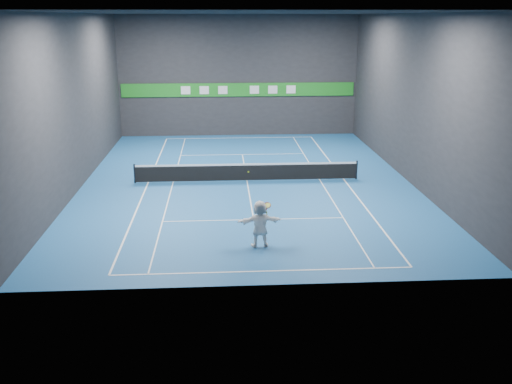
{
  "coord_description": "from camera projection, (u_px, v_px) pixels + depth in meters",
  "views": [
    {
      "loc": [
        -1.43,
        -30.67,
        8.8
      ],
      "look_at": [
        0.06,
        -7.01,
        1.5
      ],
      "focal_mm": 40.0,
      "sensor_mm": 36.0,
      "label": 1
    }
  ],
  "objects": [
    {
      "name": "sideline_singles_left",
      "position": [
        173.0,
        182.0,
        31.68
      ],
      "size": [
        0.06,
        23.78,
        0.01
      ],
      "primitive_type": "cube",
      "color": "white",
      "rests_on": "ground"
    },
    {
      "name": "sideline_doubles_left",
      "position": [
        148.0,
        183.0,
        31.59
      ],
      "size": [
        0.08,
        23.78,
        0.01
      ],
      "primitive_type": "cube",
      "color": "white",
      "rests_on": "ground"
    },
    {
      "name": "sideline_doubles_right",
      "position": [
        344.0,
        179.0,
        32.26
      ],
      "size": [
        0.08,
        23.78,
        0.01
      ],
      "primitive_type": "cube",
      "color": "white",
      "rests_on": "ground"
    },
    {
      "name": "center_service_line",
      "position": [
        247.0,
        181.0,
        31.93
      ],
      "size": [
        0.06,
        12.8,
        0.01
      ],
      "primitive_type": "cube",
      "color": "white",
      "rests_on": "ground"
    },
    {
      "name": "baseline_far",
      "position": [
        239.0,
        138.0,
        43.27
      ],
      "size": [
        10.98,
        0.08,
        0.01
      ],
      "primitive_type": "cube",
      "color": "white",
      "rests_on": "ground"
    },
    {
      "name": "wall_left",
      "position": [
        76.0,
        102.0,
        30.06
      ],
      "size": [
        0.1,
        26.0,
        9.0
      ],
      "primitive_type": "cube",
      "color": "#252427",
      "rests_on": "ground"
    },
    {
      "name": "service_line_far",
      "position": [
        242.0,
        154.0,
        38.03
      ],
      "size": [
        8.23,
        0.06,
        0.01
      ],
      "primitive_type": "cube",
      "color": "white",
      "rests_on": "ground"
    },
    {
      "name": "sideline_singles_right",
      "position": [
        320.0,
        180.0,
        32.17
      ],
      "size": [
        0.06,
        23.78,
        0.01
      ],
      "primitive_type": "cube",
      "color": "white",
      "rests_on": "ground"
    },
    {
      "name": "tennis_racket",
      "position": [
        267.0,
        206.0,
        22.42
      ],
      "size": [
        0.39,
        0.33,
        0.6
      ],
      "color": "#B01412",
      "rests_on": "player"
    },
    {
      "name": "ceiling",
      "position": [
        246.0,
        13.0,
        29.28
      ],
      "size": [
        26.0,
        26.0,
        0.0
      ],
      "primitive_type": "plane",
      "color": "black",
      "rests_on": "ground"
    },
    {
      "name": "baseline_near",
      "position": [
        263.0,
        271.0,
        20.58
      ],
      "size": [
        10.98,
        0.08,
        0.01
      ],
      "primitive_type": "cube",
      "color": "white",
      "rests_on": "ground"
    },
    {
      "name": "service_line_near",
      "position": [
        254.0,
        220.0,
        25.82
      ],
      "size": [
        8.23,
        0.06,
        0.01
      ],
      "primitive_type": "cube",
      "color": "white",
      "rests_on": "ground"
    },
    {
      "name": "tennis_net",
      "position": [
        247.0,
        172.0,
        31.77
      ],
      "size": [
        12.5,
        0.1,
        1.07
      ],
      "color": "black",
      "rests_on": "ground"
    },
    {
      "name": "sponsor_banner",
      "position": [
        239.0,
        90.0,
        43.23
      ],
      "size": [
        17.64,
        0.11,
        1.0
      ],
      "color": "#1B7F1F",
      "rests_on": "wall_back"
    },
    {
      "name": "tennis_ball",
      "position": [
        248.0,
        172.0,
        22.0
      ],
      "size": [
        0.07,
        0.07,
        0.07
      ],
      "primitive_type": "sphere",
      "color": "#B7D723",
      "rests_on": "player"
    },
    {
      "name": "wall_right",
      "position": [
        411.0,
        99.0,
        31.15
      ],
      "size": [
        0.1,
        26.0,
        9.0
      ],
      "primitive_type": "cube",
      "color": "#252427",
      "rests_on": "ground"
    },
    {
      "name": "player",
      "position": [
        260.0,
        224.0,
        22.56
      ],
      "size": [
        1.82,
        0.75,
        1.91
      ],
      "primitive_type": "imported",
      "rotation": [
        0.0,
        0.0,
        3.25
      ],
      "color": "white",
      "rests_on": "ground"
    },
    {
      "name": "ground",
      "position": [
        247.0,
        181.0,
        31.93
      ],
      "size": [
        26.0,
        26.0,
        0.0
      ],
      "primitive_type": "plane",
      "color": "#19528D",
      "rests_on": "ground"
    },
    {
      "name": "wall_front",
      "position": [
        266.0,
        157.0,
        18.2
      ],
      "size": [
        18.0,
        0.1,
        9.0
      ],
      "primitive_type": "cube",
      "color": "#252427",
      "rests_on": "ground"
    },
    {
      "name": "wall_back",
      "position": [
        238.0,
        76.0,
        43.0
      ],
      "size": [
        18.0,
        0.1,
        9.0
      ],
      "primitive_type": "cube",
      "color": "#252427",
      "rests_on": "ground"
    }
  ]
}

